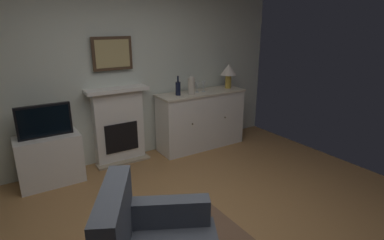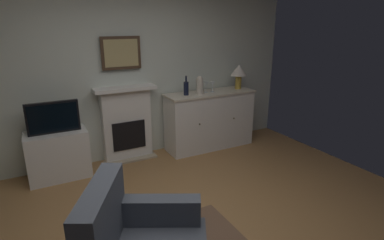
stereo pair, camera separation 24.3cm
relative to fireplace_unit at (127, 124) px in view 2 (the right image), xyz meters
name	(u,v)px [view 2 (the right image)]	position (x,y,z in m)	size (l,w,h in m)	color
wall_rear	(120,63)	(-0.01, 0.13, 0.87)	(5.60, 0.06, 2.83)	silver
fireplace_unit	(127,124)	(0.00, 0.00, 0.00)	(0.87, 0.30, 1.10)	white
framed_picture	(121,53)	(0.00, 0.05, 1.01)	(0.55, 0.04, 0.45)	#473323
sideboard_cabinet	(209,120)	(1.31, -0.18, -0.09)	(1.45, 0.49, 0.92)	white
table_lamp	(239,72)	(1.85, -0.18, 0.65)	(0.26, 0.26, 0.40)	#B79338
wine_bottle	(186,88)	(0.88, -0.19, 0.48)	(0.08, 0.08, 0.29)	black
wine_glass_left	(206,85)	(1.24, -0.17, 0.49)	(0.07, 0.07, 0.16)	silver
wine_glass_center	(213,84)	(1.35, -0.19, 0.49)	(0.07, 0.07, 0.16)	silver
vase_decorative	(200,85)	(1.10, -0.23, 0.51)	(0.11, 0.11, 0.28)	beige
tv_cabinet	(58,155)	(-0.98, -0.16, -0.23)	(0.75, 0.42, 0.63)	white
tv_set	(53,118)	(-0.98, -0.19, 0.28)	(0.62, 0.07, 0.40)	black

